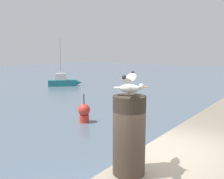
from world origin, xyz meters
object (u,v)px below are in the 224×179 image
channel_buoy (84,112)px  boat_teal (65,81)px  mooring_post (129,135)px  seagull (130,84)px

channel_buoy → boat_teal: bearing=52.3°
boat_teal → channel_buoy: size_ratio=3.43×
mooring_post → channel_buoy: (5.51, 6.08, -1.74)m
seagull → boat_teal: boat_teal is taller
mooring_post → seagull: bearing=-66.1°
mooring_post → seagull: (0.00, -0.00, 0.60)m
seagull → channel_buoy: (5.51, 6.08, -2.33)m
mooring_post → boat_teal: bearing=50.5°
seagull → boat_teal: 21.27m
seagull → boat_teal: bearing=50.5°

